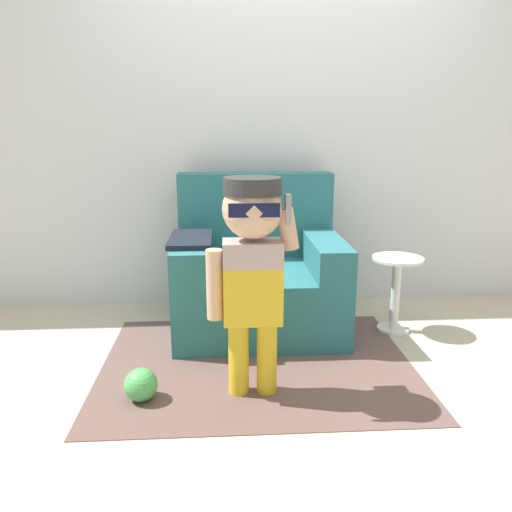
{
  "coord_description": "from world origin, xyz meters",
  "views": [
    {
      "loc": [
        -0.41,
        -2.71,
        1.24
      ],
      "look_at": [
        -0.25,
        -0.15,
        0.58
      ],
      "focal_mm": 35.0,
      "sensor_mm": 36.0,
      "label": 1
    }
  ],
  "objects": [
    {
      "name": "ground_plane",
      "position": [
        0.0,
        0.0,
        0.0
      ],
      "size": [
        10.0,
        10.0,
        0.0
      ],
      "primitive_type": "plane",
      "color": "#BCB29E"
    },
    {
      "name": "wall_back",
      "position": [
        0.0,
        0.79,
        1.3
      ],
      "size": [
        10.0,
        0.05,
        2.6
      ],
      "color": "silver",
      "rests_on": "ground_plane"
    },
    {
      "name": "armchair",
      "position": [
        -0.21,
        0.3,
        0.33
      ],
      "size": [
        1.03,
        0.85,
        0.95
      ],
      "color": "#286B70",
      "rests_on": "ground_plane"
    },
    {
      "name": "person_child",
      "position": [
        -0.29,
        -0.55,
        0.69
      ],
      "size": [
        0.42,
        0.32,
        1.03
      ],
      "color": "gold",
      "rests_on": "ground_plane"
    },
    {
      "name": "side_table",
      "position": [
        0.64,
        0.15,
        0.29
      ],
      "size": [
        0.31,
        0.31,
        0.48
      ],
      "color": "white",
      "rests_on": "ground_plane"
    },
    {
      "name": "rug",
      "position": [
        -0.25,
        -0.26,
        0.0
      ],
      "size": [
        1.66,
        1.29,
        0.01
      ],
      "color": "brown",
      "rests_on": "ground_plane"
    },
    {
      "name": "toy_ball",
      "position": [
        -0.81,
        -0.59,
        0.08
      ],
      "size": [
        0.16,
        0.16,
        0.16
      ],
      "color": "#4CB256",
      "rests_on": "ground_plane"
    }
  ]
}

